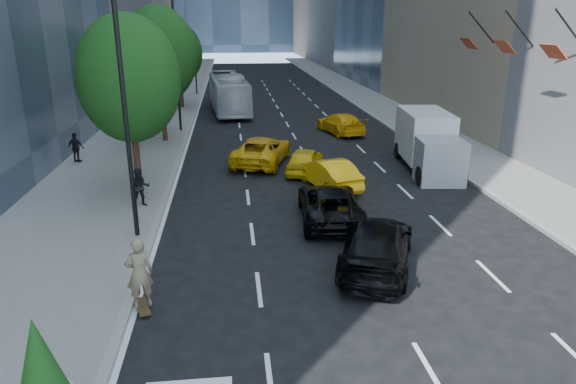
{
  "coord_description": "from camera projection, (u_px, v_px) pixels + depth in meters",
  "views": [
    {
      "loc": [
        -3.13,
        -12.96,
        7.27
      ],
      "look_at": [
        -1.24,
        3.78,
        1.6
      ],
      "focal_mm": 32.0,
      "sensor_mm": 36.0,
      "label": 1
    }
  ],
  "objects": [
    {
      "name": "ground",
      "position": [
        345.0,
        284.0,
        14.86
      ],
      "size": [
        160.0,
        160.0,
        0.0
      ],
      "primitive_type": "plane",
      "color": "black",
      "rests_on": "ground"
    },
    {
      "name": "sidewalk_left",
      "position": [
        158.0,
        112.0,
        42.13
      ],
      "size": [
        6.0,
        120.0,
        0.15
      ],
      "primitive_type": "cube",
      "color": "slate",
      "rests_on": "ground"
    },
    {
      "name": "sidewalk_right",
      "position": [
        383.0,
        108.0,
        44.15
      ],
      "size": [
        4.0,
        120.0,
        0.15
      ],
      "primitive_type": "cube",
      "color": "slate",
      "rests_on": "ground"
    },
    {
      "name": "lamp_near",
      "position": [
        126.0,
        69.0,
        16.1
      ],
      "size": [
        2.13,
        0.22,
        10.0
      ],
      "color": "black",
      "rests_on": "sidewalk_left"
    },
    {
      "name": "lamp_far",
      "position": [
        178.0,
        44.0,
        33.05
      ],
      "size": [
        2.13,
        0.22,
        10.0
      ],
      "color": "black",
      "rests_on": "sidewalk_left"
    },
    {
      "name": "tree_near",
      "position": [
        129.0,
        79.0,
        20.98
      ],
      "size": [
        4.2,
        4.2,
        7.46
      ],
      "color": "black",
      "rests_on": "sidewalk_left"
    },
    {
      "name": "tree_mid",
      "position": [
        159.0,
        55.0,
        30.29
      ],
      "size": [
        4.5,
        4.5,
        7.99
      ],
      "color": "black",
      "rests_on": "sidewalk_left"
    },
    {
      "name": "tree_far",
      "position": [
        179.0,
        53.0,
        42.75
      ],
      "size": [
        3.9,
        3.9,
        6.92
      ],
      "color": "black",
      "rests_on": "sidewalk_left"
    },
    {
      "name": "traffic_signal",
      "position": [
        195.0,
        52.0,
        50.49
      ],
      "size": [
        2.48,
        0.53,
        5.2
      ],
      "color": "black",
      "rests_on": "sidewalk_left"
    },
    {
      "name": "facade_flags",
      "position": [
        530.0,
        45.0,
        23.44
      ],
      "size": [
        1.85,
        13.3,
        2.05
      ],
      "color": "black",
      "rests_on": "ground"
    },
    {
      "name": "skateboarder",
      "position": [
        140.0,
        278.0,
        13.21
      ],
      "size": [
        0.81,
        0.65,
        1.92
      ],
      "primitive_type": "imported",
      "rotation": [
        0.0,
        0.0,
        3.45
      ],
      "color": "#7F6D4F",
      "rests_on": "ground"
    },
    {
      "name": "black_sedan_lincoln",
      "position": [
        330.0,
        204.0,
        19.41
      ],
      "size": [
        2.53,
        4.91,
        1.33
      ],
      "primitive_type": "imported",
      "rotation": [
        0.0,
        0.0,
        3.07
      ],
      "color": "black",
      "rests_on": "ground"
    },
    {
      "name": "black_sedan_mercedes",
      "position": [
        377.0,
        245.0,
        15.7
      ],
      "size": [
        3.67,
        5.37,
        1.44
      ],
      "primitive_type": "imported",
      "rotation": [
        0.0,
        0.0,
        2.78
      ],
      "color": "black",
      "rests_on": "ground"
    },
    {
      "name": "taxi_a",
      "position": [
        305.0,
        160.0,
        25.54
      ],
      "size": [
        2.56,
        3.97,
        1.26
      ],
      "primitive_type": "imported",
      "rotation": [
        0.0,
        0.0,
        2.82
      ],
      "color": "#DDB40B",
      "rests_on": "ground"
    },
    {
      "name": "taxi_b",
      "position": [
        328.0,
        173.0,
        23.25
      ],
      "size": [
        2.56,
        4.3,
        1.34
      ],
      "primitive_type": "imported",
      "rotation": [
        0.0,
        0.0,
        3.44
      ],
      "color": "#FDB40D",
      "rests_on": "ground"
    },
    {
      "name": "taxi_c",
      "position": [
        262.0,
        150.0,
        27.1
      ],
      "size": [
        3.83,
        5.66,
        1.44
      ],
      "primitive_type": "imported",
      "rotation": [
        0.0,
        0.0,
        2.84
      ],
      "color": "#D89E0B",
      "rests_on": "ground"
    },
    {
      "name": "taxi_d",
      "position": [
        340.0,
        123.0,
        34.4
      ],
      "size": [
        2.98,
        4.95,
        1.34
      ],
      "primitive_type": "imported",
      "rotation": [
        0.0,
        0.0,
        3.39
      ],
      "color": "#FDB60D",
      "rests_on": "ground"
    },
    {
      "name": "city_bus",
      "position": [
        229.0,
        93.0,
        42.4
      ],
      "size": [
        3.49,
        11.17,
        3.06
      ],
      "primitive_type": "imported",
      "rotation": [
        0.0,
        0.0,
        0.08
      ],
      "color": "silver",
      "rests_on": "ground"
    },
    {
      "name": "box_truck",
      "position": [
        428.0,
        142.0,
        25.72
      ],
      "size": [
        2.79,
        6.19,
        2.86
      ],
      "rotation": [
        0.0,
        0.0,
        -0.11
      ],
      "color": "silver",
      "rests_on": "ground"
    },
    {
      "name": "pedestrian_a",
      "position": [
        140.0,
        188.0,
        20.4
      ],
      "size": [
        0.87,
        0.74,
        1.57
      ],
      "primitive_type": "imported",
      "rotation": [
        0.0,
        0.0,
        0.21
      ],
      "color": "black",
      "rests_on": "sidewalk_left"
    },
    {
      "name": "pedestrian_b",
      "position": [
        76.0,
        148.0,
        26.76
      ],
      "size": [
        1.0,
        0.71,
        1.57
      ],
      "primitive_type": "imported",
      "rotation": [
        0.0,
        0.0,
        2.74
      ],
      "color": "black",
      "rests_on": "sidewalk_left"
    },
    {
      "name": "planter_shrub",
      "position": [
        42.0,
        379.0,
        9.04
      ],
      "size": [
        0.97,
        0.97,
        2.33
      ],
      "color": "beige",
      "rests_on": "sidewalk_left"
    }
  ]
}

